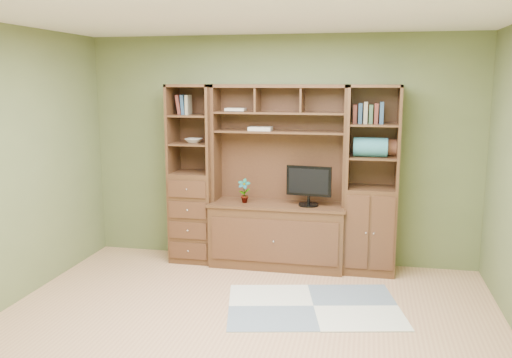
% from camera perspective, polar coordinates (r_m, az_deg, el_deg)
% --- Properties ---
extents(room, '(4.60, 4.10, 2.64)m').
position_cam_1_polar(room, '(4.31, -1.77, -0.23)').
color(room, tan).
rests_on(room, ground).
extents(center_hutch, '(1.54, 0.53, 2.05)m').
position_cam_1_polar(center_hutch, '(6.03, 2.31, 0.14)').
color(center_hutch, '#462A18').
rests_on(center_hutch, ground).
extents(left_tower, '(0.50, 0.45, 2.05)m').
position_cam_1_polar(left_tower, '(6.31, -6.63, 0.53)').
color(left_tower, '#462A18').
rests_on(left_tower, ground).
extents(right_tower, '(0.55, 0.45, 2.05)m').
position_cam_1_polar(right_tower, '(5.99, 12.08, -0.15)').
color(right_tower, '#462A18').
rests_on(right_tower, ground).
extents(rug, '(1.78, 1.37, 0.01)m').
position_cam_1_polar(rug, '(5.24, 6.07, -13.17)').
color(rug, '#AAAFB0').
rests_on(rug, ground).
extents(monitor, '(0.52, 0.28, 0.61)m').
position_cam_1_polar(monitor, '(5.95, 5.59, 0.05)').
color(monitor, black).
rests_on(monitor, center_hutch).
extents(orchid, '(0.14, 0.10, 0.27)m').
position_cam_1_polar(orchid, '(6.10, -1.26, -1.25)').
color(orchid, '#9C4734').
rests_on(orchid, center_hutch).
extents(magazines, '(0.25, 0.19, 0.04)m').
position_cam_1_polar(magazines, '(6.09, 0.47, 5.33)').
color(magazines, '#BFB4A2').
rests_on(magazines, center_hutch).
extents(bowl, '(0.20, 0.20, 0.05)m').
position_cam_1_polar(bowl, '(6.25, -6.57, 4.04)').
color(bowl, beige).
rests_on(bowl, left_tower).
extents(blanket_teal, '(0.35, 0.20, 0.20)m').
position_cam_1_polar(blanket_teal, '(5.89, 11.96, 3.29)').
color(blanket_teal, '#2E6F7A').
rests_on(blanket_teal, right_tower).
extents(blanket_red, '(0.32, 0.18, 0.18)m').
position_cam_1_polar(blanket_red, '(6.02, 13.26, 3.26)').
color(blanket_red, brown).
rests_on(blanket_red, right_tower).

